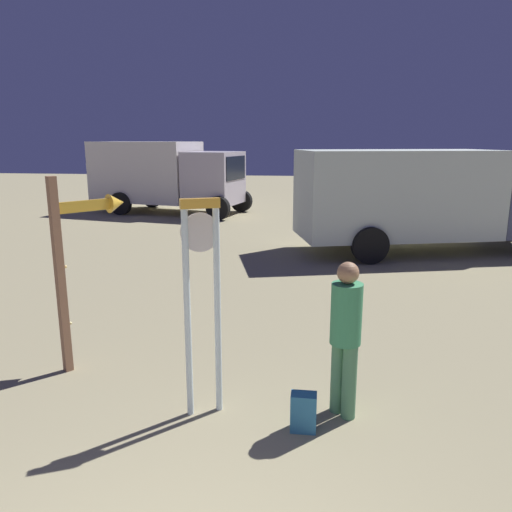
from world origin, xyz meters
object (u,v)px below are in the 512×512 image
at_px(person_near_clock, 346,332).
at_px(backpack, 303,412).
at_px(box_truck_far, 164,174).
at_px(arrow_sign, 81,244).
at_px(standing_clock, 202,287).
at_px(box_truck_near, 422,196).

distance_m(person_near_clock, backpack, 0.94).
bearing_deg(box_truck_far, arrow_sign, -76.49).
height_order(standing_clock, box_truck_near, box_truck_near).
bearing_deg(arrow_sign, backpack, -22.86).
height_order(arrow_sign, box_truck_far, box_truck_far).
relative_size(standing_clock, person_near_clock, 1.38).
xyz_separation_m(box_truck_near, box_truck_far, (-9.03, 6.29, 0.08)).
height_order(person_near_clock, box_truck_far, box_truck_far).
height_order(standing_clock, box_truck_far, box_truck_far).
relative_size(person_near_clock, backpack, 4.18).
distance_m(standing_clock, box_truck_near, 9.54).
height_order(backpack, box_truck_far, box_truck_far).
bearing_deg(box_truck_near, standing_clock, -113.83).
distance_m(standing_clock, person_near_clock, 1.59).
height_order(backpack, box_truck_near, box_truck_near).
relative_size(standing_clock, box_truck_near, 0.32).
relative_size(arrow_sign, backpack, 6.11).
distance_m(backpack, box_truck_far, 16.54).
relative_size(arrow_sign, box_truck_far, 0.38).
relative_size(standing_clock, box_truck_far, 0.36).
distance_m(arrow_sign, box_truck_near, 9.58).
xyz_separation_m(arrow_sign, person_near_clock, (3.32, -0.86, -0.68)).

